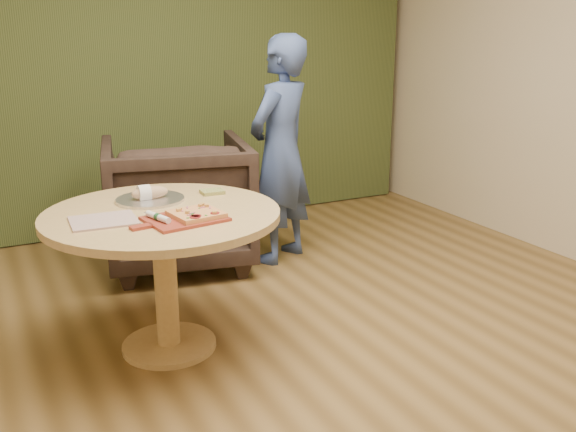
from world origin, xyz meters
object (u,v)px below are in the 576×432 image
(pedestal_table, at_px, (163,238))
(cutlery_roll, at_px, (158,217))
(person_standing, at_px, (281,151))
(armchair, at_px, (177,196))
(serving_tray, at_px, (150,199))
(bread_roll, at_px, (148,193))
(flatbread_pizza, at_px, (196,214))
(pizza_paddle, at_px, (183,219))

(pedestal_table, bearing_deg, cutlery_roll, -110.58)
(pedestal_table, xyz_separation_m, person_standing, (1.13, 0.95, 0.18))
(cutlery_roll, height_order, armchair, armchair)
(pedestal_table, distance_m, serving_tray, 0.26)
(bread_roll, distance_m, armchair, 1.11)
(pedestal_table, relative_size, flatbread_pizza, 4.69)
(serving_tray, xyz_separation_m, bread_roll, (-0.01, 0.00, 0.04))
(bread_roll, bearing_deg, armchair, 65.25)
(pizza_paddle, height_order, serving_tray, serving_tray)
(pedestal_table, bearing_deg, flatbread_pizza, -62.46)
(pedestal_table, height_order, cutlery_roll, cutlery_roll)
(flatbread_pizza, xyz_separation_m, cutlery_roll, (-0.18, 0.02, 0.00))
(pedestal_table, relative_size, person_standing, 0.74)
(pizza_paddle, bearing_deg, pedestal_table, 93.41)
(pizza_paddle, bearing_deg, flatbread_pizza, -13.10)
(pedestal_table, bearing_deg, pizza_paddle, -77.99)
(bread_roll, bearing_deg, flatbread_pizza, -74.97)
(pizza_paddle, bearing_deg, armchair, 65.44)
(pedestal_table, relative_size, serving_tray, 3.30)
(flatbread_pizza, bearing_deg, armchair, 76.60)
(cutlery_roll, height_order, bread_roll, bread_roll)
(flatbread_pizza, distance_m, person_standing, 1.55)
(pedestal_table, xyz_separation_m, bread_roll, (-0.01, 0.22, 0.18))
(pedestal_table, height_order, flatbread_pizza, flatbread_pizza)
(flatbread_pizza, height_order, armchair, armchair)
(bread_roll, bearing_deg, pizza_paddle, -83.35)
(flatbread_pizza, distance_m, bread_roll, 0.44)
(flatbread_pizza, height_order, cutlery_roll, flatbread_pizza)
(pedestal_table, relative_size, armchair, 1.18)
(flatbread_pizza, xyz_separation_m, person_standing, (1.02, 1.16, 0.02))
(flatbread_pizza, xyz_separation_m, armchair, (0.33, 1.40, -0.28))
(pizza_paddle, xyz_separation_m, flatbread_pizza, (0.07, -0.01, 0.02))
(flatbread_pizza, bearing_deg, serving_tray, 103.92)
(bread_roll, relative_size, armchair, 0.19)
(flatbread_pizza, relative_size, cutlery_roll, 1.28)
(pizza_paddle, relative_size, bread_roll, 2.41)
(pizza_paddle, distance_m, cutlery_roll, 0.12)
(person_standing, bearing_deg, pedestal_table, 10.14)
(flatbread_pizza, relative_size, serving_tray, 0.70)
(armchair, bearing_deg, pizza_paddle, 86.16)
(armchair, xyz_separation_m, person_standing, (0.69, -0.24, 0.30))
(cutlery_roll, relative_size, bread_roll, 1.01)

